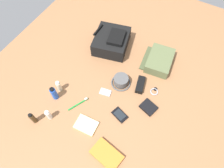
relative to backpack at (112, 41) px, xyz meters
The scene contains 16 objects.
ground_plane 0.41m from the backpack, 150.42° to the right, with size 2.64×2.02×0.02m, color #90613E.
backpack is the anchor object (origin of this frame).
toiletry_pouch 0.43m from the backpack, 86.40° to the right, with size 0.28×0.26×0.08m.
bucket_hat 0.38m from the backpack, 139.97° to the right, with size 0.15×0.15×0.07m.
cologne_bottle 0.87m from the backpack, behind, with size 0.03×0.03×0.12m.
toothpaste_tube 0.79m from the backpack, behind, with size 0.03×0.03×0.10m.
deodorant_spray 0.65m from the backpack, 169.01° to the left, with size 0.04×0.04×0.13m.
lotion_bottle 0.59m from the backpack, 166.71° to the left, with size 0.03×0.03×0.11m.
paperback_novel 0.92m from the backpack, 152.84° to the right, with size 0.16×0.22×0.03m.
cell_phone 0.65m from the backpack, 145.67° to the right, with size 0.10×0.13×0.01m.
media_player 0.46m from the backpack, 156.71° to the right, with size 0.07×0.09×0.01m.
wristwatch 0.56m from the backpack, 114.91° to the right, with size 0.07×0.06×0.01m.
toothbrush 0.60m from the backpack, behind, with size 0.15×0.08×0.02m.
wallet 0.65m from the backpack, 126.16° to the right, with size 0.09×0.11×0.02m, color black.
notepad 0.74m from the backpack, 164.69° to the right, with size 0.11×0.15×0.02m, color beige.
sunglasses_case 0.46m from the backpack, 121.96° to the right, with size 0.14×0.06×0.04m, color black.
Camera 1 is at (-0.66, -0.37, 1.36)m, focal length 32.14 mm.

